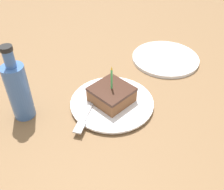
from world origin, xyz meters
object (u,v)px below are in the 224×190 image
at_px(cake_slice, 112,94).
at_px(bottle, 18,90).
at_px(side_plate, 165,58).
at_px(plate, 112,103).
at_px(fork, 87,112).

distance_m(cake_slice, bottle, 0.27).
xyz_separation_m(cake_slice, side_plate, (-0.33, -0.03, -0.03)).
relative_size(cake_slice, side_plate, 0.50).
distance_m(plate, bottle, 0.28).
bearing_deg(plate, bottle, -36.05).
relative_size(cake_slice, fork, 0.69).
bearing_deg(side_plate, fork, 2.88).
relative_size(bottle, side_plate, 0.91).
bearing_deg(cake_slice, fork, -8.09).
height_order(cake_slice, bottle, bottle).
height_order(bottle, side_plate, bottle).
bearing_deg(bottle, side_plate, 167.67).
height_order(plate, side_plate, plate).
bearing_deg(cake_slice, plate, 67.65).
distance_m(cake_slice, side_plate, 0.33).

